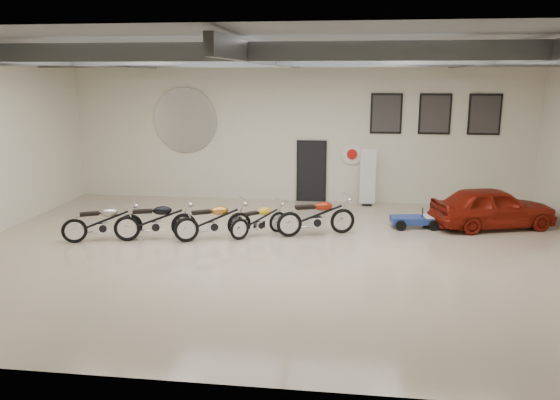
# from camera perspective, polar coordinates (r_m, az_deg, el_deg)

# --- Properties ---
(floor) EXTENTS (16.00, 12.00, 0.01)m
(floor) POSITION_cam_1_polar(r_m,az_deg,el_deg) (13.75, -0.64, -5.58)
(floor) COLOR #B9A28D
(floor) RESTS_ON ground
(ceiling) EXTENTS (16.00, 12.00, 0.01)m
(ceiling) POSITION_cam_1_polar(r_m,az_deg,el_deg) (13.05, -0.70, 15.72)
(ceiling) COLOR gray
(ceiling) RESTS_ON back_wall
(back_wall) EXTENTS (16.00, 0.02, 5.00)m
(back_wall) POSITION_cam_1_polar(r_m,az_deg,el_deg) (19.09, 1.86, 7.30)
(back_wall) COLOR beige
(back_wall) RESTS_ON floor
(ceiling_beams) EXTENTS (15.80, 11.80, 0.32)m
(ceiling_beams) POSITION_cam_1_polar(r_m,az_deg,el_deg) (13.04, -0.70, 14.62)
(ceiling_beams) COLOR #53575B
(ceiling_beams) RESTS_ON ceiling
(door) EXTENTS (0.92, 0.08, 2.10)m
(door) POSITION_cam_1_polar(r_m,az_deg,el_deg) (19.19, 3.30, 2.95)
(door) COLOR black
(door) RESTS_ON back_wall
(logo_plaque) EXTENTS (2.30, 0.06, 1.16)m
(logo_plaque) POSITION_cam_1_polar(r_m,az_deg,el_deg) (19.80, -9.87, 8.19)
(logo_plaque) COLOR silver
(logo_plaque) RESTS_ON back_wall
(poster_left) EXTENTS (1.05, 0.08, 1.35)m
(poster_left) POSITION_cam_1_polar(r_m,az_deg,el_deg) (18.95, 11.04, 8.85)
(poster_left) COLOR black
(poster_left) RESTS_ON back_wall
(poster_mid) EXTENTS (1.05, 0.08, 1.35)m
(poster_mid) POSITION_cam_1_polar(r_m,az_deg,el_deg) (19.12, 15.88, 8.64)
(poster_mid) COLOR black
(poster_mid) RESTS_ON back_wall
(poster_right) EXTENTS (1.05, 0.08, 1.35)m
(poster_right) POSITION_cam_1_polar(r_m,az_deg,el_deg) (19.41, 20.60, 8.37)
(poster_right) COLOR black
(poster_right) RESTS_ON back_wall
(oil_sign) EXTENTS (0.72, 0.10, 0.72)m
(oil_sign) POSITION_cam_1_polar(r_m,az_deg,el_deg) (19.05, 7.55, 4.76)
(oil_sign) COLOR white
(oil_sign) RESTS_ON back_wall
(banner_stand) EXTENTS (0.54, 0.26, 1.93)m
(banner_stand) POSITION_cam_1_polar(r_m,az_deg,el_deg) (18.73, 9.16, 2.29)
(banner_stand) COLOR white
(banner_stand) RESTS_ON floor
(motorcycle_silver) EXTENTS (2.12, 1.49, 1.07)m
(motorcycle_silver) POSITION_cam_1_polar(r_m,az_deg,el_deg) (15.41, -18.08, -2.12)
(motorcycle_silver) COLOR silver
(motorcycle_silver) RESTS_ON floor
(motorcycle_black) EXTENTS (2.25, 1.31, 1.12)m
(motorcycle_black) POSITION_cam_1_polar(r_m,az_deg,el_deg) (15.10, -12.89, -2.00)
(motorcycle_black) COLOR silver
(motorcycle_black) RESTS_ON floor
(motorcycle_gold) EXTENTS (2.15, 1.59, 1.09)m
(motorcycle_gold) POSITION_cam_1_polar(r_m,az_deg,el_deg) (14.87, -7.00, -2.05)
(motorcycle_gold) COLOR silver
(motorcycle_gold) RESTS_ON floor
(motorcycle_yellow) EXTENTS (1.72, 1.66, 0.95)m
(motorcycle_yellow) POSITION_cam_1_polar(r_m,az_deg,el_deg) (15.09, -2.18, -2.03)
(motorcycle_yellow) COLOR silver
(motorcycle_yellow) RESTS_ON floor
(motorcycle_red) EXTENTS (2.30, 1.41, 1.15)m
(motorcycle_red) POSITION_cam_1_polar(r_m,az_deg,el_deg) (15.15, 3.81, -1.60)
(motorcycle_red) COLOR silver
(motorcycle_red) RESTS_ON floor
(go_kart) EXTENTS (1.78, 0.99, 0.61)m
(go_kart) POSITION_cam_1_polar(r_m,az_deg,el_deg) (16.46, 14.41, -1.77)
(go_kart) COLOR navy
(go_kart) RESTS_ON floor
(vintage_car) EXTENTS (2.42, 3.83, 1.22)m
(vintage_car) POSITION_cam_1_polar(r_m,az_deg,el_deg) (17.05, 21.35, -0.71)
(vintage_car) COLOR maroon
(vintage_car) RESTS_ON floor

